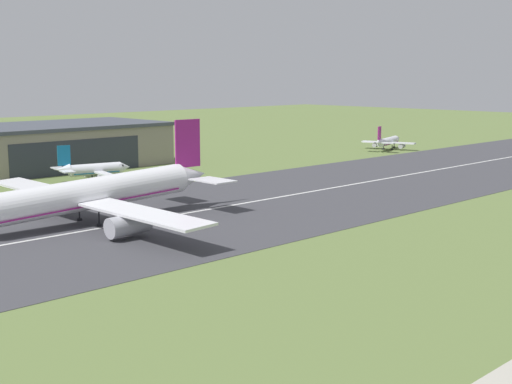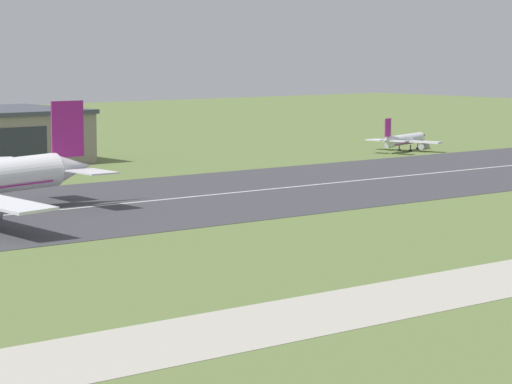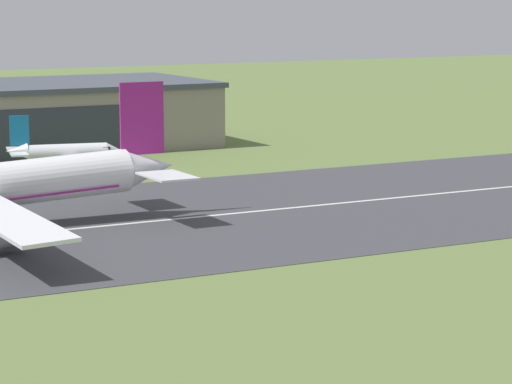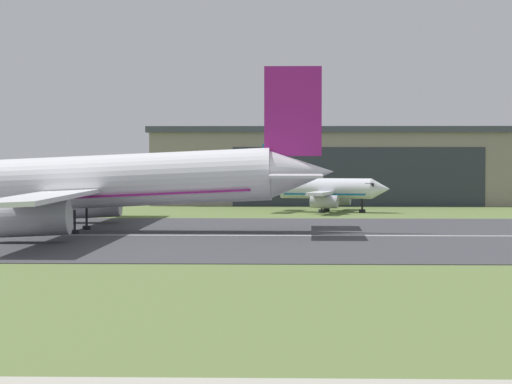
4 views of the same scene
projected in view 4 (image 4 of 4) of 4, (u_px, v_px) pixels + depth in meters
name	position (u px, v px, depth m)	size (l,w,h in m)	color
runway_strip	(436.00, 236.00, 113.11)	(450.08, 55.87, 0.06)	#3D3D42
runway_centreline	(436.00, 236.00, 113.11)	(405.07, 0.70, 0.01)	silver
hangar_building	(353.00, 165.00, 186.90)	(60.55, 32.07, 11.41)	gray
airplane_landing	(87.00, 184.00, 118.62)	(47.91, 59.74, 16.21)	white
airplane_parked_centre	(324.00, 189.00, 156.00)	(17.95, 17.97, 8.85)	silver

